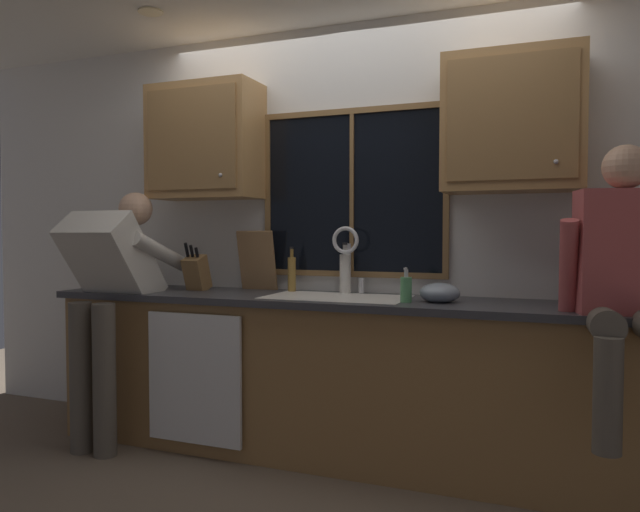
% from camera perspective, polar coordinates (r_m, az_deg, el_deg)
% --- Properties ---
extents(back_wall, '(5.83, 0.12, 2.55)m').
position_cam_1_polar(back_wall, '(3.69, 3.57, 2.10)').
color(back_wall, silver).
rests_on(back_wall, floor).
extents(ceiling_downlight_left, '(0.14, 0.14, 0.01)m').
position_cam_1_polar(ceiling_downlight_left, '(3.79, -15.92, 21.57)').
color(ceiling_downlight_left, '#FFEAB2').
extents(window_glass, '(1.10, 0.02, 0.95)m').
position_cam_1_polar(window_glass, '(3.64, 3.13, 6.04)').
color(window_glass, black).
extents(window_frame_top, '(1.17, 0.02, 0.04)m').
position_cam_1_polar(window_frame_top, '(3.69, 3.10, 13.69)').
color(window_frame_top, brown).
extents(window_frame_bottom, '(1.17, 0.02, 0.04)m').
position_cam_1_polar(window_frame_bottom, '(3.63, 3.07, -1.73)').
color(window_frame_bottom, brown).
extents(window_frame_left, '(0.03, 0.02, 0.95)m').
position_cam_1_polar(window_frame_left, '(3.84, -5.02, 5.84)').
color(window_frame_left, brown).
extents(window_frame_right, '(0.03, 0.02, 0.95)m').
position_cam_1_polar(window_frame_right, '(3.49, 12.01, 6.14)').
color(window_frame_right, brown).
extents(window_mullion_center, '(0.02, 0.02, 0.95)m').
position_cam_1_polar(window_mullion_center, '(3.63, 3.08, 6.05)').
color(window_mullion_center, brown).
extents(lower_cabinet_run, '(3.43, 0.58, 0.88)m').
position_cam_1_polar(lower_cabinet_run, '(3.47, 1.74, -11.85)').
color(lower_cabinet_run, olive).
rests_on(lower_cabinet_run, floor).
extents(countertop, '(3.49, 0.62, 0.04)m').
position_cam_1_polar(countertop, '(3.37, 1.64, -4.32)').
color(countertop, '#38383D').
rests_on(countertop, lower_cabinet_run).
extents(dishwasher_front, '(0.60, 0.02, 0.74)m').
position_cam_1_polar(dishwasher_front, '(3.51, -11.97, -11.42)').
color(dishwasher_front, white).
extents(upper_cabinet_left, '(0.71, 0.36, 0.72)m').
position_cam_1_polar(upper_cabinet_left, '(3.93, -10.93, 10.65)').
color(upper_cabinet_left, '#A87A47').
extents(upper_cabinet_right, '(0.71, 0.36, 0.72)m').
position_cam_1_polar(upper_cabinet_right, '(3.34, 17.98, 12.04)').
color(upper_cabinet_right, '#A87A47').
extents(sink, '(0.80, 0.46, 0.21)m').
position_cam_1_polar(sink, '(3.39, 1.56, -5.60)').
color(sink, white).
rests_on(sink, lower_cabinet_run).
extents(faucet, '(0.18, 0.09, 0.40)m').
position_cam_1_polar(faucet, '(3.52, 2.67, 0.44)').
color(faucet, silver).
rests_on(faucet, countertop).
extents(person_standing, '(0.53, 0.70, 1.54)m').
position_cam_1_polar(person_standing, '(3.79, -19.46, -2.89)').
color(person_standing, '#595147').
rests_on(person_standing, floor).
extents(person_sitting_on_counter, '(0.54, 0.63, 1.26)m').
position_cam_1_polar(person_sitting_on_counter, '(2.91, 27.25, -1.59)').
color(person_sitting_on_counter, '#595147').
rests_on(person_sitting_on_counter, countertop).
extents(knife_block, '(0.12, 0.18, 0.32)m').
position_cam_1_polar(knife_block, '(3.84, -11.73, -1.61)').
color(knife_block, olive).
rests_on(knife_block, countertop).
extents(cutting_board, '(0.25, 0.10, 0.38)m').
position_cam_1_polar(cutting_board, '(3.80, -6.06, -0.44)').
color(cutting_board, '#997047').
rests_on(cutting_board, countertop).
extents(mixing_bowl, '(0.21, 0.21, 0.11)m').
position_cam_1_polar(mixing_bowl, '(3.20, 11.39, -3.48)').
color(mixing_bowl, '#8C99A8').
rests_on(mixing_bowl, countertop).
extents(soap_dispenser, '(0.06, 0.07, 0.18)m').
position_cam_1_polar(soap_dispenser, '(3.15, 8.25, -3.14)').
color(soap_dispenser, '#59A566').
rests_on(soap_dispenser, countertop).
extents(bottle_green_glass, '(0.05, 0.05, 0.28)m').
position_cam_1_polar(bottle_green_glass, '(3.68, -2.72, -1.65)').
color(bottle_green_glass, olive).
rests_on(bottle_green_glass, countertop).
extents(bottle_tall_clear, '(0.07, 0.07, 0.30)m').
position_cam_1_polar(bottle_tall_clear, '(3.57, 2.43, -1.58)').
color(bottle_tall_clear, silver).
rests_on(bottle_tall_clear, countertop).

